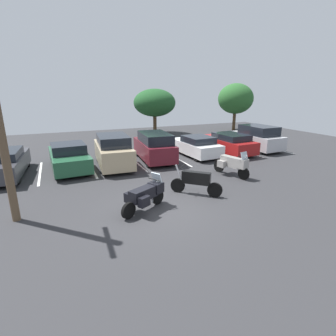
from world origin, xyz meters
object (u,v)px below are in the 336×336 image
(car_green, at_px, (69,157))
(car_red, at_px, (228,143))
(motorcycle_touring, at_px, (145,195))
(car_charcoal, at_px, (4,163))
(motorcycle_second, at_px, (233,164))
(car_tan, at_px, (113,151))
(car_maroon, at_px, (154,147))
(car_white, at_px, (196,146))
(car_silver, at_px, (256,138))
(motorcycle_third, at_px, (196,181))

(car_green, height_order, car_red, car_green)
(motorcycle_touring, height_order, car_charcoal, car_charcoal)
(motorcycle_second, distance_m, car_tan, 6.96)
(car_green, xyz_separation_m, car_maroon, (5.20, -0.09, 0.19))
(motorcycle_touring, xyz_separation_m, car_green, (-2.32, 6.85, 0.11))
(motorcycle_touring, relative_size, car_white, 0.46)
(car_maroon, height_order, car_silver, car_silver)
(car_silver, bearing_deg, motorcycle_third, -144.68)
(car_charcoal, bearing_deg, motorcycle_second, -22.99)
(car_maroon, distance_m, car_white, 3.18)
(car_tan, bearing_deg, car_maroon, 5.83)
(motorcycle_second, bearing_deg, car_maroon, 120.01)
(car_white, bearing_deg, car_tan, -175.73)
(car_maroon, relative_size, car_white, 1.03)
(car_tan, distance_m, car_maroon, 2.73)
(car_tan, bearing_deg, motorcycle_touring, -91.46)
(car_tan, bearing_deg, car_green, 171.65)
(car_charcoal, distance_m, car_tan, 5.74)
(motorcycle_second, bearing_deg, car_green, 148.99)
(car_charcoal, height_order, car_white, car_charcoal)
(motorcycle_touring, relative_size, car_tan, 0.44)
(car_charcoal, relative_size, car_tan, 1.06)
(motorcycle_third, bearing_deg, motorcycle_touring, -166.59)
(motorcycle_second, bearing_deg, car_white, 84.38)
(car_tan, relative_size, car_white, 1.05)
(car_charcoal, bearing_deg, motorcycle_third, -37.66)
(car_red, bearing_deg, motorcycle_third, -134.75)
(motorcycle_third, height_order, car_white, car_white)
(motorcycle_touring, distance_m, car_maroon, 7.35)
(motorcycle_touring, relative_size, motorcycle_third, 1.13)
(motorcycle_third, xyz_separation_m, car_maroon, (0.37, 6.16, 0.30))
(motorcycle_third, bearing_deg, motorcycle_second, 26.11)
(car_charcoal, relative_size, car_silver, 1.10)
(car_green, relative_size, car_maroon, 1.04)
(car_green, bearing_deg, motorcycle_third, -52.29)
(car_white, bearing_deg, car_maroon, -177.08)
(motorcycle_touring, distance_m, motorcycle_second, 5.96)
(car_maroon, distance_m, car_silver, 8.43)
(motorcycle_third, distance_m, car_charcoal, 10.19)
(motorcycle_second, distance_m, car_white, 4.84)
(car_silver, bearing_deg, car_red, -177.84)
(motorcycle_touring, xyz_separation_m, car_silver, (11.31, 6.83, 0.27))
(car_green, xyz_separation_m, car_silver, (13.63, -0.01, 0.17))
(motorcycle_second, height_order, car_maroon, car_maroon)
(car_maroon, distance_m, car_red, 5.71)
(motorcycle_touring, height_order, car_white, car_white)
(car_tan, relative_size, car_red, 0.96)
(motorcycle_touring, xyz_separation_m, motorcycle_second, (5.57, 2.10, 0.05))
(car_silver, bearing_deg, car_maroon, -179.49)
(car_maroon, relative_size, car_silver, 1.02)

